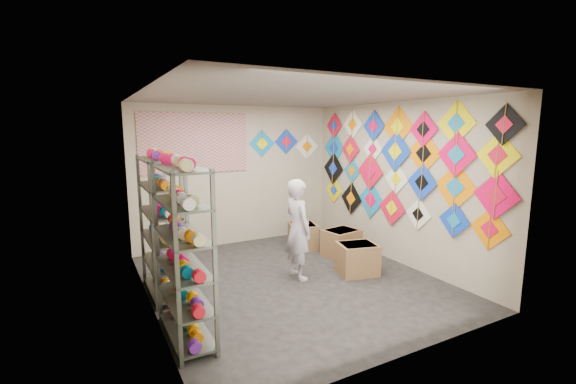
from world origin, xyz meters
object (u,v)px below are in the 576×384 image
carton_b (341,243)px  carton_a (357,259)px  shelf_rack_front (183,254)px  carton_c (303,236)px  shelf_rack_back (161,227)px  shopkeeper (298,229)px

carton_b → carton_a: bearing=-118.4°
shelf_rack_front → carton_c: 3.55m
shelf_rack_back → carton_c: shelf_rack_back is taller
shelf_rack_front → carton_c: bearing=38.1°
shopkeeper → carton_c: bearing=-35.1°
carton_b → shelf_rack_back: bearing=173.0°
shopkeeper → carton_c: 1.57m
shelf_rack_back → carton_b: size_ratio=3.23×
shelf_rack_front → carton_a: shelf_rack_front is taller
carton_a → carton_c: (-0.08, 1.54, -0.01)m
shelf_rack_back → carton_c: bearing=17.1°
shelf_rack_front → carton_b: bearing=24.5°
carton_b → carton_c: bearing=107.7°
shelf_rack_front → shopkeeper: bearing=25.4°
carton_b → carton_c: size_ratio=1.09×
shelf_rack_back → shelf_rack_front: bearing=-90.0°
shelf_rack_front → carton_b: 3.49m
shelf_rack_front → carton_a: bearing=12.0°
shelf_rack_front → carton_a: size_ratio=3.26×
shelf_rack_back → carton_c: size_ratio=3.52×
shelf_rack_front → carton_b: size_ratio=3.23×
shelf_rack_back → shopkeeper: bearing=-11.4°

